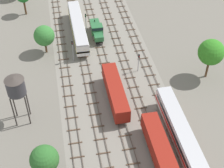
{
  "coord_description": "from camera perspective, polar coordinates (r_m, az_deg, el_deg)",
  "views": [
    {
      "loc": [
        -9.61,
        2.94,
        46.75
      ],
      "look_at": [
        0.0,
        52.75,
        1.5
      ],
      "focal_mm": 54.76,
      "sensor_mm": 36.0,
      "label": 1
    }
  ],
  "objects": [
    {
      "name": "lineside_tree_0",
      "position": [
        52.29,
        -11.22,
        -12.25
      ],
      "size": [
        4.39,
        4.39,
        7.32
      ],
      "color": "#4C331E",
      "rests_on": "ground"
    },
    {
      "name": "track_centre",
      "position": [
        72.74,
        2.76,
        1.82
      ],
      "size": [
        2.4,
        126.0,
        0.29
      ],
      "color": "#47382D",
      "rests_on": "ground"
    },
    {
      "name": "signal_post_mid",
      "position": [
        74.78,
        -6.6,
        5.98
      ],
      "size": [
        0.28,
        0.47,
        5.32
      ],
      "color": "gray",
      "rests_on": "ground"
    },
    {
      "name": "freight_boxcar_centre_left_midfar",
      "position": [
        64.98,
        0.55,
        -1.26
      ],
      "size": [
        2.87,
        14.0,
        3.6
      ],
      "color": "maroon",
      "rests_on": "ground"
    },
    {
      "name": "lineside_tree_4",
      "position": [
        71.01,
        16.23,
        5.11
      ],
      "size": [
        5.31,
        5.31,
        8.95
      ],
      "color": "#4C331E",
      "rests_on": "ground"
    },
    {
      "name": "signal_post_nearest",
      "position": [
        71.79,
        4.46,
        3.99
      ],
      "size": [
        0.28,
        0.47,
        4.59
      ],
      "color": "gray",
      "rests_on": "ground"
    },
    {
      "name": "passenger_coach_centre_right_mid",
      "position": [
        58.25,
        11.77,
        -8.76
      ],
      "size": [
        2.96,
        22.0,
        3.8
      ],
      "color": "white",
      "rests_on": "ground"
    },
    {
      "name": "diesel_railcar_left_farther",
      "position": [
        83.28,
        -5.74,
        9.49
      ],
      "size": [
        2.96,
        20.5,
        3.8
      ],
      "color": "white",
      "rests_on": "ground"
    },
    {
      "name": "freight_boxcar_centre_near",
      "position": [
        56.23,
        8.07,
        -10.85
      ],
      "size": [
        2.87,
        14.0,
        3.6
      ],
      "color": "maroon",
      "rests_on": "ground"
    },
    {
      "name": "track_centre_left",
      "position": [
        72.03,
        -0.64,
        1.4
      ],
      "size": [
        2.4,
        126.0,
        0.29
      ],
      "color": "#47382D",
      "rests_on": "ground"
    },
    {
      "name": "track_left",
      "position": [
        71.57,
        -4.1,
        0.96
      ],
      "size": [
        2.4,
        126.0,
        0.29
      ],
      "color": "#47382D",
      "rests_on": "ground"
    },
    {
      "name": "track_centre_right",
      "position": [
        73.71,
        6.09,
        2.23
      ],
      "size": [
        2.4,
        126.0,
        0.29
      ],
      "color": "#47382D",
      "rests_on": "ground"
    },
    {
      "name": "ballast_bed",
      "position": [
        71.37,
        -0.49,
        0.81
      ],
      "size": [
        21.55,
        176.0,
        0.01
      ],
      "primitive_type": "cube",
      "color": "gray",
      "rests_on": "ground"
    },
    {
      "name": "shunter_loco_centre_left_far",
      "position": [
        83.04,
        -2.58,
        9.08
      ],
      "size": [
        2.74,
        8.46,
        3.1
      ],
      "color": "#286638",
      "rests_on": "ground"
    },
    {
      "name": "signal_post_near",
      "position": [
        84.54,
        -4.4,
        10.6
      ],
      "size": [
        0.28,
        0.47,
        5.02
      ],
      "color": "gray",
      "rests_on": "ground"
    },
    {
      "name": "track_far_left",
      "position": [
        71.39,
        -7.58,
        0.52
      ],
      "size": [
        2.4,
        126.0,
        0.29
      ],
      "color": "#47382D",
      "rests_on": "ground"
    },
    {
      "name": "lineside_tree_1",
      "position": [
        77.74,
        -11.26,
        7.9
      ],
      "size": [
        4.64,
        4.64,
        6.8
      ],
      "color": "#4C331E",
      "rests_on": "ground"
    },
    {
      "name": "ground_plane",
      "position": [
        71.37,
        -0.49,
        0.8
      ],
      "size": [
        480.0,
        480.0,
        0.0
      ],
      "primitive_type": "plane",
      "color": "slate"
    },
    {
      "name": "water_tower",
      "position": [
        59.67,
        -15.81,
        -0.39
      ],
      "size": [
        3.39,
        3.39,
        10.16
      ],
      "color": "#2D2826",
      "rests_on": "ground"
    }
  ]
}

